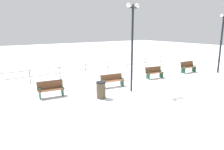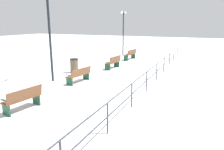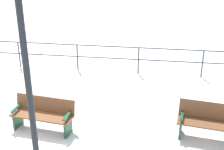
{
  "view_description": "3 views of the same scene",
  "coord_description": "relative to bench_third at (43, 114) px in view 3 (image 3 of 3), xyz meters",
  "views": [
    {
      "loc": [
        11.04,
        -7.6,
        3.78
      ],
      "look_at": [
        -1.57,
        1.06,
        0.37
      ],
      "focal_mm": 33.74,
      "sensor_mm": 36.0,
      "label": 1
    },
    {
      "loc": [
        -6.14,
        9.35,
        3.17
      ],
      "look_at": [
        -2.09,
        0.33,
        0.71
      ],
      "focal_mm": 33.71,
      "sensor_mm": 36.0,
      "label": 2
    },
    {
      "loc": [
        6.67,
        2.66,
        4.66
      ],
      "look_at": [
        -2.17,
        1.44,
        0.6
      ],
      "focal_mm": 52.14,
      "sensor_mm": 36.0,
      "label": 3
    }
  ],
  "objects": [
    {
      "name": "ground_plane",
      "position": [
        -0.01,
        -0.01,
        -0.43
      ],
      "size": [
        80.0,
        80.0,
        0.0
      ],
      "primitive_type": "plane",
      "color": "white",
      "rests_on": "ground"
    },
    {
      "name": "bench_third",
      "position": [
        0.0,
        0.0,
        0.0
      ],
      "size": [
        0.72,
        1.63,
        0.82
      ],
      "rotation": [
        0.0,
        0.0,
        -0.13
      ],
      "color": "brown",
      "rests_on": "ground"
    },
    {
      "name": "bench_fourth",
      "position": [
        -0.17,
        4.03,
        0.02
      ],
      "size": [
        0.73,
        1.52,
        0.87
      ],
      "rotation": [
        0.0,
        0.0,
        -0.15
      ],
      "color": "brown",
      "rests_on": "ground"
    },
    {
      "name": "lamppost_middle",
      "position": [
        1.5,
        0.37,
        2.96
      ],
      "size": [
        0.26,
        0.87,
        5.16
      ],
      "color": "black",
      "rests_on": "ground"
    },
    {
      "name": "waterfront_railing",
      "position": [
        -3.74,
        -0.01,
        0.23
      ],
      "size": [
        0.05,
        21.53,
        0.98
      ],
      "color": "#383D42",
      "rests_on": "ground"
    }
  ]
}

